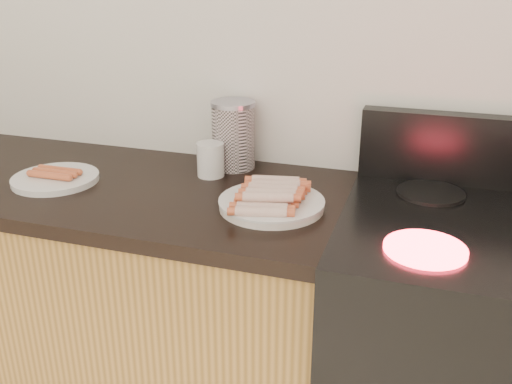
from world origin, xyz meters
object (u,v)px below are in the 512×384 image
(main_plate, at_px, (271,205))
(mug, at_px, (211,160))
(stove, at_px, (475,383))
(side_plate, at_px, (56,179))
(canister, at_px, (233,135))

(main_plate, xyz_separation_m, mug, (-0.24, 0.18, 0.04))
(main_plate, distance_m, mug, 0.30)
(stove, bearing_deg, mug, 169.28)
(stove, bearing_deg, main_plate, -177.41)
(main_plate, height_order, side_plate, same)
(stove, height_order, side_plate, side_plate)
(mug, bearing_deg, stove, -10.72)
(side_plate, bearing_deg, mug, 24.31)
(main_plate, bearing_deg, mug, 143.72)
(side_plate, distance_m, canister, 0.54)
(stove, height_order, main_plate, main_plate)
(stove, relative_size, canister, 4.37)
(canister, relative_size, mug, 2.06)
(canister, bearing_deg, side_plate, -148.31)
(side_plate, relative_size, canister, 1.19)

